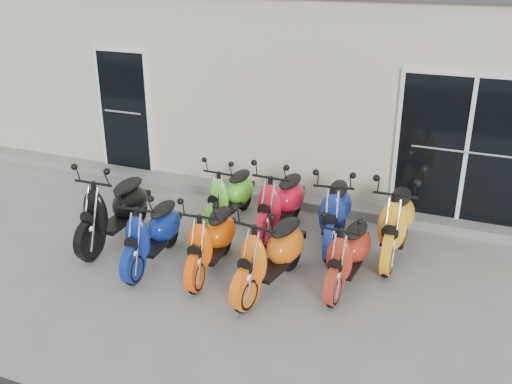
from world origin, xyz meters
TOP-DOWN VIEW (x-y plane):
  - ground at (0.00, 0.00)m, footprint 80.00×80.00m
  - building at (0.00, 5.20)m, footprint 14.00×6.00m
  - front_step at (0.00, 2.02)m, footprint 14.00×0.40m
  - door_left at (-3.20, 2.17)m, footprint 1.07×0.08m
  - door_right at (2.60, 2.17)m, footprint 2.02×0.08m
  - scooter_front_black at (-1.81, -0.19)m, footprint 0.70×1.77m
  - scooter_front_blue at (-0.99, -0.53)m, footprint 0.71×1.61m
  - scooter_front_orange_a at (-0.20, -0.41)m, footprint 0.73×1.61m
  - scooter_front_orange_b at (0.65, -0.51)m, footprint 0.85×1.73m
  - scooter_front_red at (1.49, -0.07)m, footprint 0.63×1.52m
  - scooter_back_green at (-0.60, 1.04)m, footprint 0.61×1.54m
  - scooter_back_red at (0.23, 0.97)m, footprint 0.67×1.69m
  - scooter_back_blue at (1.04, 0.96)m, footprint 0.86×1.75m
  - scooter_back_yellow at (1.88, 0.93)m, footprint 0.69×1.76m

SIDE VIEW (x-z plane):
  - ground at x=0.00m, z-range 0.00..0.00m
  - front_step at x=0.00m, z-range 0.00..0.15m
  - scooter_front_red at x=1.49m, z-range 0.00..1.11m
  - scooter_back_green at x=-0.60m, z-range 0.00..1.13m
  - scooter_front_orange_a at x=-0.20m, z-range 0.00..1.15m
  - scooter_front_blue at x=-0.99m, z-range 0.00..1.16m
  - scooter_front_orange_b at x=0.65m, z-range 0.00..1.23m
  - scooter_back_red at x=0.23m, z-range 0.00..1.23m
  - scooter_back_blue at x=1.04m, z-range 0.00..1.24m
  - scooter_back_yellow at x=1.88m, z-range 0.00..1.29m
  - scooter_front_black at x=-1.81m, z-range 0.00..1.29m
  - door_left at x=-3.20m, z-range 0.15..2.37m
  - door_right at x=2.60m, z-range 0.15..2.37m
  - building at x=0.00m, z-range 0.00..3.20m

